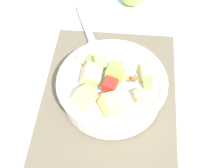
# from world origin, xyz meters

# --- Properties ---
(ground_plane) EXTENTS (2.40, 2.40, 0.00)m
(ground_plane) POSITION_xyz_m (0.00, 0.00, 0.00)
(ground_plane) COLOR silver
(placemat) EXTENTS (0.45, 0.30, 0.01)m
(placemat) POSITION_xyz_m (0.00, 0.00, 0.00)
(placemat) COLOR #756B56
(placemat) RESTS_ON ground_plane
(salad_bowl) EXTENTS (0.24, 0.24, 0.11)m
(salad_bowl) POSITION_xyz_m (0.02, -0.01, 0.05)
(salad_bowl) COLOR white
(salad_bowl) RESTS_ON placemat
(serving_spoon) EXTENTS (0.19, 0.10, 0.01)m
(serving_spoon) POSITION_xyz_m (0.19, 0.06, 0.01)
(serving_spoon) COLOR #B7B7BC
(serving_spoon) RESTS_ON placemat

